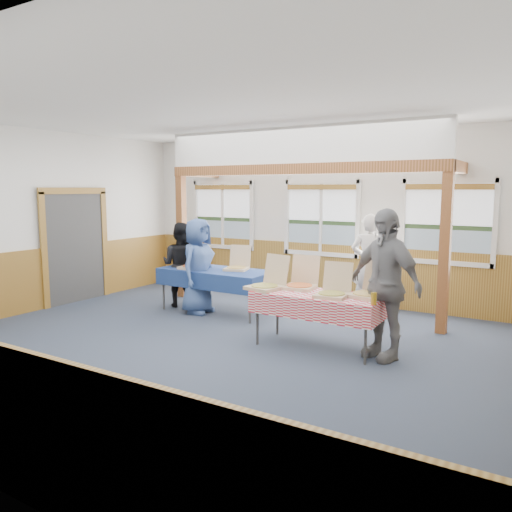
{
  "coord_description": "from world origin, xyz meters",
  "views": [
    {
      "loc": [
        3.91,
        -5.38,
        2.15
      ],
      "look_at": [
        0.03,
        1.0,
        1.15
      ],
      "focal_mm": 35.0,
      "sensor_mm": 36.0,
      "label": 1
    }
  ],
  "objects": [
    {
      "name": "pizza_box_c",
      "position": [
        0.46,
        0.57,
        0.83
      ],
      "size": [
        0.52,
        0.6,
        0.47
      ],
      "rotation": [
        0.0,
        0.0,
        -0.2
      ],
      "color": "tan",
      "rests_on": "table_right"
    },
    {
      "name": "wainscot_left",
      "position": [
        -3.98,
        0.0,
        0.55
      ],
      "size": [
        0.05,
        6.98,
        1.1
      ],
      "primitive_type": "cube",
      "color": "brown",
      "rests_on": "floor"
    },
    {
      "name": "post_right",
      "position": [
        2.5,
        2.3,
        1.2
      ],
      "size": [
        0.15,
        0.15,
        2.4
      ],
      "primitive_type": "cube",
      "color": "#5B3414",
      "rests_on": "floor"
    },
    {
      "name": "table_right",
      "position": [
        1.2,
        0.67,
        0.7
      ],
      "size": [
        1.88,
        1.34,
        0.76
      ],
      "rotation": [
        0.0,
        0.0,
        -0.34
      ],
      "color": "#353535",
      "rests_on": "floor"
    },
    {
      "name": "cross_beam",
      "position": [
        0.0,
        2.3,
        2.49
      ],
      "size": [
        5.15,
        0.18,
        0.18
      ],
      "primitive_type": "cube",
      "color": "#5B3414",
      "rests_on": "post_left"
    },
    {
      "name": "veggie_tray",
      "position": [
        -1.91,
        1.6,
        0.79
      ],
      "size": [
        0.41,
        0.41,
        0.09
      ],
      "color": "black",
      "rests_on": "table_left"
    },
    {
      "name": "drink_glass",
      "position": [
        2.05,
        0.42,
        0.83
      ],
      "size": [
        0.07,
        0.07,
        0.15
      ],
      "primitive_type": "cylinder",
      "color": "olive",
      "rests_on": "table_right"
    },
    {
      "name": "pizza_box_b",
      "position": [
        -0.82,
        1.76,
        0.82
      ],
      "size": [
        0.49,
        0.55,
        0.41
      ],
      "rotation": [
        0.0,
        0.0,
        0.27
      ],
      "color": "tan",
      "rests_on": "table_left"
    },
    {
      "name": "window_right",
      "position": [
        2.3,
        3.46,
        1.68
      ],
      "size": [
        1.56,
        0.1,
        1.46
      ],
      "color": "white",
      "rests_on": "wall_back"
    },
    {
      "name": "table_left",
      "position": [
        -1.16,
        1.6,
        0.7
      ],
      "size": [
        2.17,
        1.45,
        0.76
      ],
      "rotation": [
        0.0,
        0.0,
        -0.29
      ],
      "color": "#353535",
      "rests_on": "floor"
    },
    {
      "name": "floor",
      "position": [
        0.0,
        0.0,
        0.0
      ],
      "size": [
        8.0,
        8.0,
        0.0
      ],
      "primitive_type": "plane",
      "color": "#252E3C",
      "rests_on": "ground"
    },
    {
      "name": "pizza_box_e",
      "position": [
        1.45,
        0.59,
        0.82
      ],
      "size": [
        0.42,
        0.51,
        0.43
      ],
      "rotation": [
        0.0,
        0.0,
        0.06
      ],
      "color": "tan",
      "rests_on": "table_right"
    },
    {
      "name": "pizza_box_a",
      "position": [
        -1.56,
        1.5,
        0.82
      ],
      "size": [
        0.41,
        0.5,
        0.43
      ],
      "rotation": [
        0.0,
        0.0,
        0.04
      ],
      "color": "tan",
      "rests_on": "table_left"
    },
    {
      "name": "man_blue",
      "position": [
        -1.39,
        1.4,
        0.83
      ],
      "size": [
        0.58,
        0.84,
        1.65
      ],
      "primitive_type": "imported",
      "rotation": [
        0.0,
        0.0,
        1.64
      ],
      "color": "#365088",
      "rests_on": "floor"
    },
    {
      "name": "cased_opening",
      "position": [
        -3.96,
        0.9,
        1.05
      ],
      "size": [
        0.06,
        1.3,
        2.1
      ],
      "primitive_type": "cube",
      "color": "#353535",
      "rests_on": "wall_left"
    },
    {
      "name": "post_left",
      "position": [
        -2.5,
        2.3,
        1.2
      ],
      "size": [
        0.15,
        0.15,
        2.4
      ],
      "primitive_type": "cube",
      "color": "#5B3414",
      "rests_on": "floor"
    },
    {
      "name": "wall_back",
      "position": [
        0.0,
        3.5,
        1.6
      ],
      "size": [
        8.0,
        0.0,
        8.0
      ],
      "primitive_type": "plane",
      "rotation": [
        1.57,
        0.0,
        0.0
      ],
      "color": "silver",
      "rests_on": "floor"
    },
    {
      "name": "ceiling",
      "position": [
        0.0,
        0.0,
        3.2
      ],
      "size": [
        8.0,
        8.0,
        0.0
      ],
      "primitive_type": "plane",
      "rotation": [
        3.14,
        0.0,
        0.0
      ],
      "color": "white",
      "rests_on": "wall_back"
    },
    {
      "name": "window_mid",
      "position": [
        0.0,
        3.46,
        1.68
      ],
      "size": [
        1.56,
        0.1,
        1.46
      ],
      "color": "white",
      "rests_on": "wall_back"
    },
    {
      "name": "person_grey",
      "position": [
        2.07,
        0.75,
        0.96
      ],
      "size": [
        1.21,
        0.91,
        1.92
      ],
      "primitive_type": "imported",
      "rotation": [
        0.0,
        0.0,
        -0.45
      ],
      "color": "slate",
      "rests_on": "floor"
    },
    {
      "name": "pizza_box_f",
      "position": [
        1.86,
        0.81,
        0.83
      ],
      "size": [
        0.53,
        0.6,
        0.46
      ],
      "rotation": [
        0.0,
        0.0,
        -0.24
      ],
      "color": "tan",
      "rests_on": "table_right"
    },
    {
      "name": "wall_left",
      "position": [
        -4.0,
        0.0,
        1.6
      ],
      "size": [
        0.0,
        8.0,
        8.0
      ],
      "primitive_type": "plane",
      "rotation": [
        1.57,
        0.0,
        1.57
      ],
      "color": "silver",
      "rests_on": "floor"
    },
    {
      "name": "wainscot_back",
      "position": [
        0.0,
        3.48,
        0.55
      ],
      "size": [
        7.98,
        0.05,
        1.1
      ],
      "primitive_type": "cube",
      "color": "brown",
      "rests_on": "floor"
    },
    {
      "name": "window_left",
      "position": [
        -2.3,
        3.46,
        1.68
      ],
      "size": [
        1.56,
        0.1,
        1.46
      ],
      "color": "white",
      "rests_on": "wall_back"
    },
    {
      "name": "woman_white",
      "position": [
        1.15,
        2.93,
        0.87
      ],
      "size": [
        0.71,
        0.56,
        1.73
      ],
      "primitive_type": "imported",
      "rotation": [
        0.0,
        0.0,
        3.39
      ],
      "color": "silver",
      "rests_on": "floor"
    },
    {
      "name": "pizza_box_d",
      "position": [
        0.85,
        0.86,
        0.82
      ],
      "size": [
        0.46,
        0.54,
        0.45
      ],
      "rotation": [
        0.0,
        0.0,
        0.1
      ],
      "color": "tan",
      "rests_on": "table_right"
    },
    {
      "name": "woman_black",
      "position": [
        -1.97,
        1.63,
        0.78
      ],
      "size": [
        0.86,
        0.73,
        1.55
      ],
      "primitive_type": "imported",
      "rotation": [
        0.0,
        0.0,
        3.35
      ],
      "color": "black",
      "rests_on": "floor"
    }
  ]
}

